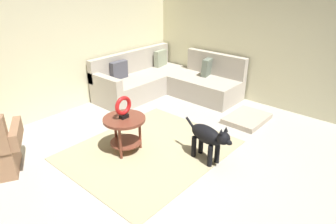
# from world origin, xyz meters

# --- Properties ---
(ground_plane) EXTENTS (6.00, 6.00, 0.10)m
(ground_plane) POSITION_xyz_m (0.00, 0.00, -0.05)
(ground_plane) COLOR #B7B2A8
(wall_back) EXTENTS (6.00, 0.12, 2.70)m
(wall_back) POSITION_xyz_m (0.00, 2.94, 1.35)
(wall_back) COLOR beige
(wall_back) RESTS_ON ground_plane
(wall_right) EXTENTS (0.12, 6.00, 2.70)m
(wall_right) POSITION_xyz_m (2.94, 0.00, 1.35)
(wall_right) COLOR beige
(wall_right) RESTS_ON ground_plane
(area_rug) EXTENTS (2.30, 1.90, 0.01)m
(area_rug) POSITION_xyz_m (0.15, 0.70, 0.01)
(area_rug) COLOR tan
(area_rug) RESTS_ON ground_plane
(sectional_couch) EXTENTS (2.20, 2.25, 0.88)m
(sectional_couch) POSITION_xyz_m (1.99, 2.01, 0.29)
(sectional_couch) COLOR #B2A899
(sectional_couch) RESTS_ON ground_plane
(side_table) EXTENTS (0.60, 0.60, 0.54)m
(side_table) POSITION_xyz_m (-0.09, 0.95, 0.42)
(side_table) COLOR brown
(side_table) RESTS_ON ground_plane
(torus_sculpture) EXTENTS (0.28, 0.08, 0.33)m
(torus_sculpture) POSITION_xyz_m (-0.09, 0.95, 0.71)
(torus_sculpture) COLOR black
(torus_sculpture) RESTS_ON side_table
(dog_bed_mat) EXTENTS (0.80, 0.60, 0.09)m
(dog_bed_mat) POSITION_xyz_m (1.98, 0.08, 0.04)
(dog_bed_mat) COLOR #B2A38E
(dog_bed_mat) RESTS_ON ground_plane
(dog) EXTENTS (0.31, 0.84, 0.63)m
(dog) POSITION_xyz_m (0.48, -0.10, 0.38)
(dog) COLOR black
(dog) RESTS_ON ground_plane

